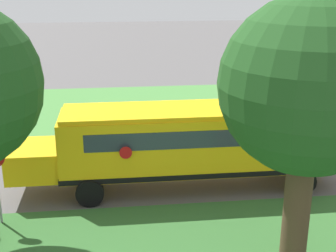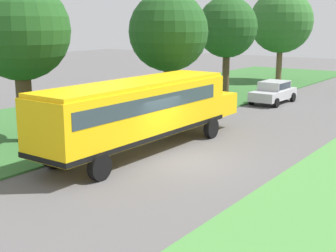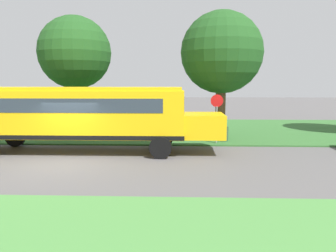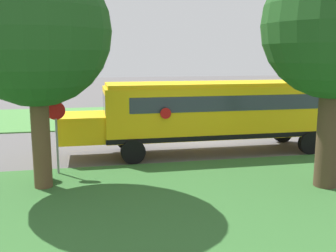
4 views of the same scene
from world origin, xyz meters
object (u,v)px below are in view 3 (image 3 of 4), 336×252
trash_bin (223,134)px  oak_tree_roadside_mid (221,51)px  oak_tree_beside_bus (74,54)px  stop_sign (217,113)px  school_bus (81,113)px

trash_bin → oak_tree_roadside_mid: bearing=-171.0°
oak_tree_roadside_mid → oak_tree_beside_bus: bearing=-101.2°
stop_sign → school_bus: bearing=-71.7°
oak_tree_beside_bus → oak_tree_roadside_mid: bearing=78.8°
school_bus → stop_sign: 7.14m
oak_tree_beside_bus → oak_tree_roadside_mid: oak_tree_beside_bus is taller
oak_tree_beside_bus → trash_bin: 10.77m
oak_tree_roadside_mid → trash_bin: bearing=9.0°
school_bus → oak_tree_roadside_mid: bearing=118.0°
school_bus → oak_tree_beside_bus: 6.78m
oak_tree_roadside_mid → stop_sign: oak_tree_roadside_mid is taller
oak_tree_beside_bus → trash_bin: oak_tree_beside_bus is taller
trash_bin → stop_sign: bearing=-34.8°
school_bus → trash_bin: bearing=111.9°
stop_sign → oak_tree_beside_bus: bearing=-110.8°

